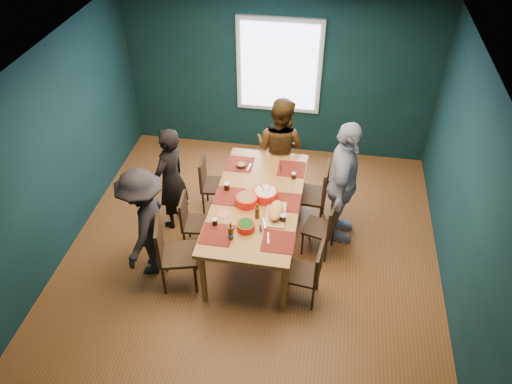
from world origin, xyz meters
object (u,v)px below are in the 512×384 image
dining_table (257,204)px  chair_right_far (317,191)px  chair_left_far (210,180)px  person_right (343,184)px  chair_right_near (310,270)px  bowl_herbs (246,226)px  person_back (280,148)px  cutting_board (276,211)px  bowl_salad (247,200)px  person_near_left (145,223)px  chair_right_mid (325,225)px  chair_left_mid (191,219)px  bowl_dumpling (265,194)px  chair_left_near (170,249)px  person_far_left (171,179)px

dining_table → chair_right_far: chair_right_far is taller
chair_left_far → person_right: person_right is taller
chair_right_near → bowl_herbs: 0.93m
dining_table → person_back: 1.27m
person_back → person_right: bearing=160.2°
chair_left_far → cutting_board: size_ratio=1.51×
chair_right_near → bowl_salad: bearing=149.5°
chair_left_far → person_near_left: person_near_left is taller
person_near_left → chair_right_mid: bearing=104.9°
chair_left_far → person_back: 1.14m
chair_left_mid → bowl_dumpling: bearing=3.9°
chair_left_near → bowl_salad: 1.13m
chair_left_near → person_near_left: person_near_left is taller
person_right → chair_left_near: bearing=125.0°
chair_left_far → chair_left_mid: (-0.06, -0.82, -0.03)m
chair_left_near → chair_right_mid: bearing=10.0°
person_back → person_right: size_ratio=0.90×
chair_left_near → chair_right_near: (1.72, 0.01, -0.08)m
chair_right_near → chair_left_mid: bearing=165.1°
person_back → cutting_board: size_ratio=2.72×
chair_right_mid → person_far_left: (-2.15, 0.27, 0.29)m
chair_left_mid → chair_right_near: bearing=-27.7°
bowl_salad → bowl_herbs: size_ratio=1.26×
chair_left_mid → chair_left_near: size_ratio=0.84×
chair_left_near → chair_right_far: chair_left_near is taller
chair_left_near → bowl_herbs: size_ratio=4.46×
chair_left_mid → bowl_dumpling: (0.97, 0.16, 0.42)m
chair_left_near → person_back: 2.34m
chair_left_far → chair_right_mid: chair_left_far is taller
chair_right_far → chair_left_far: bearing=-177.9°
bowl_salad → bowl_dumpling: bearing=33.1°
chair_left_near → cutting_board: 1.38m
dining_table → cutting_board: size_ratio=3.73×
chair_left_near → bowl_dumpling: size_ratio=3.28×
chair_left_near → chair_right_mid: 2.04m
person_right → dining_table: bearing=115.2°
dining_table → chair_left_mid: (-0.87, -0.13, -0.27)m
chair_right_far → person_right: (0.33, -0.21, 0.33)m
chair_left_near → cutting_board: (1.22, 0.54, 0.32)m
person_near_left → bowl_herbs: size_ratio=6.93×
person_right → cutting_board: 1.05m
person_far_left → bowl_dumpling: person_far_left is taller
chair_left_near → chair_right_mid: chair_left_near is taller
chair_left_near → bowl_dumpling: 1.39m
chair_right_near → person_right: size_ratio=0.48×
dining_table → person_far_left: bearing=166.6°
person_near_left → person_far_left: bearing=174.9°
chair_left_near → bowl_salad: chair_left_near is taller
dining_table → person_near_left: person_near_left is taller
chair_right_far → bowl_dumpling: bearing=-132.8°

